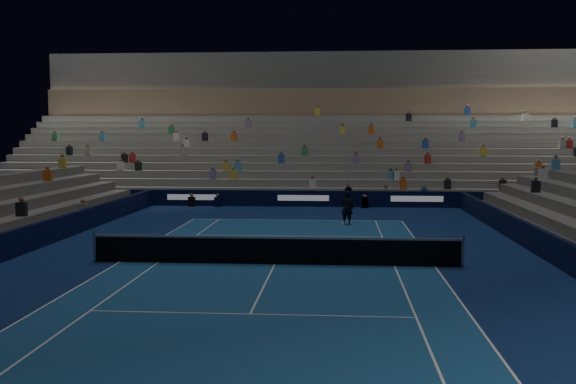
# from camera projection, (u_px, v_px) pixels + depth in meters

# --- Properties ---
(ground) EXTENTS (90.00, 90.00, 0.00)m
(ground) POSITION_uv_depth(u_px,v_px,m) (275.00, 264.00, 22.90)
(ground) COLOR #0D2152
(ground) RESTS_ON ground
(court_surface) EXTENTS (10.97, 23.77, 0.01)m
(court_surface) POSITION_uv_depth(u_px,v_px,m) (275.00, 264.00, 22.90)
(court_surface) COLOR navy
(court_surface) RESTS_ON ground
(sponsor_barrier_far) EXTENTS (44.00, 0.25, 1.00)m
(sponsor_barrier_far) POSITION_uv_depth(u_px,v_px,m) (303.00, 199.00, 41.23)
(sponsor_barrier_far) COLOR black
(sponsor_barrier_far) RESTS_ON ground
(sponsor_barrier_east) EXTENTS (0.25, 37.00, 1.00)m
(sponsor_barrier_east) POSITION_uv_depth(u_px,v_px,m) (563.00, 254.00, 22.12)
(sponsor_barrier_east) COLOR black
(sponsor_barrier_east) RESTS_ON ground
(sponsor_barrier_west) EXTENTS (0.25, 37.00, 1.00)m
(sponsor_barrier_west) POSITION_uv_depth(u_px,v_px,m) (5.00, 247.00, 23.60)
(sponsor_barrier_west) COLOR black
(sponsor_barrier_west) RESTS_ON ground
(grandstand_main) EXTENTS (44.00, 15.20, 11.20)m
(grandstand_main) POSITION_uv_depth(u_px,v_px,m) (310.00, 149.00, 50.32)
(grandstand_main) COLOR slate
(grandstand_main) RESTS_ON ground
(tennis_net) EXTENTS (12.90, 0.10, 1.10)m
(tennis_net) POSITION_uv_depth(u_px,v_px,m) (275.00, 250.00, 22.86)
(tennis_net) COLOR #B2B2B7
(tennis_net) RESTS_ON ground
(tennis_player) EXTENTS (0.72, 0.61, 1.70)m
(tennis_player) POSITION_uv_depth(u_px,v_px,m) (347.00, 208.00, 32.92)
(tennis_player) COLOR black
(tennis_player) RESTS_ON ground
(broadcast_camera) EXTENTS (0.46, 0.86, 0.52)m
(broadcast_camera) POSITION_uv_depth(u_px,v_px,m) (349.00, 204.00, 40.23)
(broadcast_camera) COLOR black
(broadcast_camera) RESTS_ON ground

